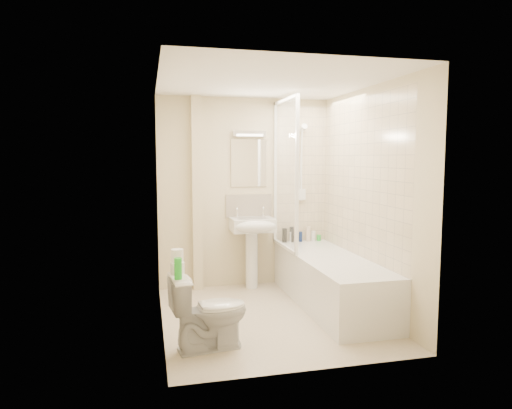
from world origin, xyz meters
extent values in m
plane|color=beige|center=(0.00, 0.00, 0.00)|extent=(2.50, 2.50, 0.00)
cube|color=beige|center=(0.00, 1.25, 1.20)|extent=(2.20, 0.02, 2.40)
cube|color=beige|center=(-1.10, 0.00, 1.20)|extent=(0.02, 2.50, 2.40)
cube|color=beige|center=(1.10, 0.00, 1.20)|extent=(0.02, 2.50, 2.40)
cube|color=white|center=(0.00, 0.00, 2.40)|extent=(2.20, 2.50, 0.02)
cube|color=beige|center=(0.75, 1.24, 1.42)|extent=(0.70, 0.01, 1.75)
cube|color=beige|center=(1.09, 0.20, 1.42)|extent=(0.01, 2.10, 1.75)
cube|color=beige|center=(-0.62, 1.19, 1.20)|extent=(0.12, 0.12, 2.40)
cube|color=beige|center=(0.05, 1.24, 1.03)|extent=(0.60, 0.02, 0.30)
cube|color=white|center=(0.05, 1.24, 1.58)|extent=(0.46, 0.01, 0.60)
cube|color=silver|center=(0.05, 1.22, 1.95)|extent=(0.42, 0.07, 0.07)
cube|color=white|center=(0.75, 0.20, 0.28)|extent=(0.70, 2.10, 0.55)
cube|color=white|center=(0.75, 0.20, 0.49)|extent=(0.56, 1.96, 0.05)
cube|color=white|center=(0.40, 0.80, 1.45)|extent=(0.01, 0.90, 1.80)
cube|color=white|center=(0.40, 1.23, 1.45)|extent=(0.04, 0.04, 1.80)
cube|color=white|center=(0.40, 0.35, 1.45)|extent=(0.04, 0.04, 1.80)
cube|color=white|center=(0.40, 0.80, 2.33)|extent=(0.04, 0.90, 0.04)
cube|color=white|center=(0.40, 0.80, 0.57)|extent=(0.04, 0.90, 0.03)
cylinder|color=white|center=(0.75, 1.22, 1.55)|extent=(0.02, 0.02, 0.90)
cylinder|color=white|center=(0.75, 1.22, 1.10)|extent=(0.05, 0.05, 0.02)
cylinder|color=white|center=(0.75, 1.22, 2.00)|extent=(0.05, 0.05, 0.02)
cylinder|color=white|center=(0.75, 1.15, 2.03)|extent=(0.08, 0.11, 0.11)
cube|color=white|center=(0.75, 1.21, 1.17)|extent=(0.10, 0.05, 0.14)
cylinder|color=white|center=(0.73, 1.19, 1.60)|extent=(0.01, 0.13, 0.84)
cylinder|color=white|center=(0.05, 1.08, 0.36)|extent=(0.15, 0.15, 0.71)
cube|color=white|center=(0.05, 1.05, 0.81)|extent=(0.53, 0.41, 0.16)
ellipsoid|color=white|center=(0.05, 0.88, 0.81)|extent=(0.53, 0.22, 0.16)
cube|color=silver|center=(0.05, 1.05, 0.88)|extent=(0.37, 0.26, 0.04)
cylinder|color=white|center=(-0.12, 1.16, 0.95)|extent=(0.03, 0.03, 0.10)
cylinder|color=white|center=(0.22, 1.16, 0.95)|extent=(0.03, 0.03, 0.10)
sphere|color=white|center=(-0.12, 1.16, 1.00)|extent=(0.04, 0.04, 0.04)
sphere|color=white|center=(0.22, 1.16, 1.00)|extent=(0.04, 0.04, 0.04)
cylinder|color=black|center=(0.51, 1.16, 0.64)|extent=(0.06, 0.06, 0.18)
cylinder|color=white|center=(0.60, 1.16, 0.62)|extent=(0.05, 0.05, 0.14)
cylinder|color=black|center=(0.61, 1.16, 0.65)|extent=(0.06, 0.06, 0.20)
cylinder|color=navy|center=(0.73, 1.16, 0.62)|extent=(0.05, 0.05, 0.13)
cylinder|color=beige|center=(0.83, 1.16, 0.65)|extent=(0.06, 0.06, 0.19)
cylinder|color=white|center=(0.90, 1.16, 0.62)|extent=(0.06, 0.06, 0.13)
cylinder|color=green|center=(0.98, 1.16, 0.59)|extent=(0.06, 0.06, 0.08)
imported|color=white|center=(-0.72, -0.65, 0.33)|extent=(0.55, 0.75, 0.67)
cylinder|color=white|center=(-0.98, -0.60, 0.72)|extent=(0.12, 0.12, 0.09)
cylinder|color=white|center=(-0.98, -0.57, 0.82)|extent=(0.10, 0.10, 0.11)
cylinder|color=green|center=(-0.99, -0.79, 0.76)|extent=(0.06, 0.06, 0.17)
camera|label=1|loc=(-1.21, -4.45, 1.65)|focal=32.00mm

